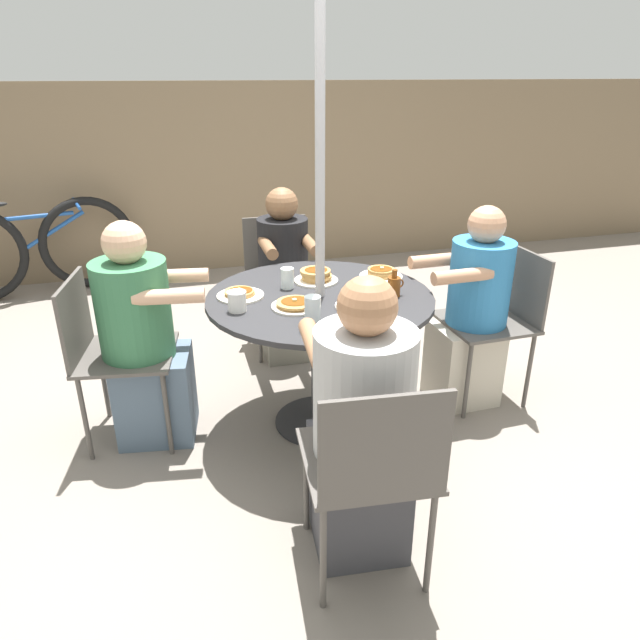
{
  "coord_description": "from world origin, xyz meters",
  "views": [
    {
      "loc": [
        -0.71,
        -2.52,
        1.75
      ],
      "look_at": [
        0.0,
        0.0,
        0.6
      ],
      "focal_mm": 32.0,
      "sensor_mm": 36.0,
      "label": 1
    }
  ],
  "objects_px": {
    "patio_table": "(320,319)",
    "patio_chair_north": "(108,347)",
    "patio_chair_south": "(499,313)",
    "pancake_plate_d": "(381,274)",
    "pancake_plate_c": "(316,276)",
    "syrup_bottle": "(394,286)",
    "patio_chair_west": "(279,272)",
    "drinking_glass_a": "(313,310)",
    "coffee_cup": "(237,301)",
    "diner_east": "(361,434)",
    "patio_chair_east": "(373,464)",
    "pancake_plate_b": "(295,305)",
    "diner_south": "(472,316)",
    "drinking_glass_b": "(287,278)",
    "bicycle": "(33,249)",
    "pancake_plate_a": "(240,294)",
    "pancake_plate_e": "(359,304)",
    "diner_north": "(144,344)",
    "diner_west": "(285,281)"
  },
  "relations": [
    {
      "from": "diner_north",
      "to": "bicycle",
      "type": "height_order",
      "value": "diner_north"
    },
    {
      "from": "pancake_plate_d",
      "to": "bicycle",
      "type": "height_order",
      "value": "bicycle"
    },
    {
      "from": "diner_east",
      "to": "drinking_glass_b",
      "type": "distance_m",
      "value": 1.05
    },
    {
      "from": "drinking_glass_a",
      "to": "diner_north",
      "type": "bearing_deg",
      "value": 148.59
    },
    {
      "from": "diner_west",
      "to": "drinking_glass_a",
      "type": "bearing_deg",
      "value": 84.3
    },
    {
      "from": "pancake_plate_a",
      "to": "pancake_plate_e",
      "type": "relative_size",
      "value": 1.0
    },
    {
      "from": "pancake_plate_e",
      "to": "drinking_glass_a",
      "type": "distance_m",
      "value": 0.29
    },
    {
      "from": "patio_chair_north",
      "to": "pancake_plate_d",
      "type": "distance_m",
      "value": 1.44
    },
    {
      "from": "diner_south",
      "to": "drinking_glass_b",
      "type": "height_order",
      "value": "diner_south"
    },
    {
      "from": "patio_table",
      "to": "patio_chair_north",
      "type": "xyz_separation_m",
      "value": [
        -1.03,
        0.17,
        -0.1
      ]
    },
    {
      "from": "diner_east",
      "to": "bicycle",
      "type": "distance_m",
      "value": 3.77
    },
    {
      "from": "drinking_glass_b",
      "to": "pancake_plate_e",
      "type": "bearing_deg",
      "value": -52.49
    },
    {
      "from": "patio_chair_south",
      "to": "pancake_plate_a",
      "type": "xyz_separation_m",
      "value": [
        -1.42,
        0.07,
        0.24
      ]
    },
    {
      "from": "bicycle",
      "to": "patio_chair_north",
      "type": "bearing_deg",
      "value": -85.07
    },
    {
      "from": "patio_table",
      "to": "pancake_plate_d",
      "type": "height_order",
      "value": "pancake_plate_d"
    },
    {
      "from": "patio_table",
      "to": "diner_south",
      "type": "bearing_deg",
      "value": 1.16
    },
    {
      "from": "diner_south",
      "to": "pancake_plate_a",
      "type": "bearing_deg",
      "value": 85.47
    },
    {
      "from": "patio_chair_north",
      "to": "pancake_plate_c",
      "type": "relative_size",
      "value": 3.74
    },
    {
      "from": "diner_south",
      "to": "bicycle",
      "type": "distance_m",
      "value": 3.63
    },
    {
      "from": "pancake_plate_d",
      "to": "syrup_bottle",
      "type": "relative_size",
      "value": 1.72
    },
    {
      "from": "patio_chair_south",
      "to": "patio_chair_west",
      "type": "distance_m",
      "value": 1.45
    },
    {
      "from": "patio_chair_east",
      "to": "pancake_plate_e",
      "type": "xyz_separation_m",
      "value": [
        0.24,
        0.84,
        0.24
      ]
    },
    {
      "from": "pancake_plate_b",
      "to": "bicycle",
      "type": "xyz_separation_m",
      "value": [
        -1.6,
        2.63,
        -0.35
      ]
    },
    {
      "from": "coffee_cup",
      "to": "drinking_glass_b",
      "type": "bearing_deg",
      "value": 38.84
    },
    {
      "from": "pancake_plate_b",
      "to": "pancake_plate_d",
      "type": "distance_m",
      "value": 0.61
    },
    {
      "from": "pancake_plate_b",
      "to": "pancake_plate_d",
      "type": "relative_size",
      "value": 1.0
    },
    {
      "from": "pancake_plate_c",
      "to": "syrup_bottle",
      "type": "relative_size",
      "value": 1.72
    },
    {
      "from": "syrup_bottle",
      "to": "coffee_cup",
      "type": "relative_size",
      "value": 1.43
    },
    {
      "from": "diner_east",
      "to": "pancake_plate_c",
      "type": "xyz_separation_m",
      "value": [
        0.12,
        1.07,
        0.25
      ]
    },
    {
      "from": "patio_table",
      "to": "pancake_plate_e",
      "type": "relative_size",
      "value": 4.87
    },
    {
      "from": "patio_chair_east",
      "to": "diner_east",
      "type": "height_order",
      "value": "diner_east"
    },
    {
      "from": "pancake_plate_a",
      "to": "drinking_glass_b",
      "type": "relative_size",
      "value": 2.2
    },
    {
      "from": "patio_chair_south",
      "to": "coffee_cup",
      "type": "distance_m",
      "value": 1.49
    },
    {
      "from": "diner_east",
      "to": "patio_chair_west",
      "type": "xyz_separation_m",
      "value": [
        0.1,
        1.91,
        -0.0
      ]
    },
    {
      "from": "patio_chair_south",
      "to": "pancake_plate_d",
      "type": "bearing_deg",
      "value": 76.01
    },
    {
      "from": "pancake_plate_b",
      "to": "drinking_glass_a",
      "type": "relative_size",
      "value": 1.87
    },
    {
      "from": "coffee_cup",
      "to": "diner_east",
      "type": "bearing_deg",
      "value": -67.07
    },
    {
      "from": "patio_table",
      "to": "patio_chair_north",
      "type": "bearing_deg",
      "value": 170.84
    },
    {
      "from": "diner_east",
      "to": "coffee_cup",
      "type": "height_order",
      "value": "diner_east"
    },
    {
      "from": "syrup_bottle",
      "to": "bicycle",
      "type": "bearing_deg",
      "value": 128.86
    },
    {
      "from": "drinking_glass_b",
      "to": "pancake_plate_c",
      "type": "bearing_deg",
      "value": 18.21
    },
    {
      "from": "pancake_plate_a",
      "to": "patio_table",
      "type": "bearing_deg",
      "value": -13.51
    },
    {
      "from": "syrup_bottle",
      "to": "drinking_glass_a",
      "type": "distance_m",
      "value": 0.52
    },
    {
      "from": "patio_chair_east",
      "to": "diner_east",
      "type": "relative_size",
      "value": 0.75
    },
    {
      "from": "pancake_plate_b",
      "to": "pancake_plate_e",
      "type": "xyz_separation_m",
      "value": [
        0.29,
        -0.08,
        -0.0
      ]
    },
    {
      "from": "pancake_plate_c",
      "to": "drinking_glass_a",
      "type": "relative_size",
      "value": 1.87
    },
    {
      "from": "patio_chair_west",
      "to": "coffee_cup",
      "type": "height_order",
      "value": "patio_chair_west"
    },
    {
      "from": "patio_table",
      "to": "diner_south",
      "type": "distance_m",
      "value": 0.88
    },
    {
      "from": "patio_chair_west",
      "to": "pancake_plate_a",
      "type": "distance_m",
      "value": 1.06
    },
    {
      "from": "patio_chair_west",
      "to": "drinking_glass_a",
      "type": "height_order",
      "value": "patio_chair_west"
    }
  ]
}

